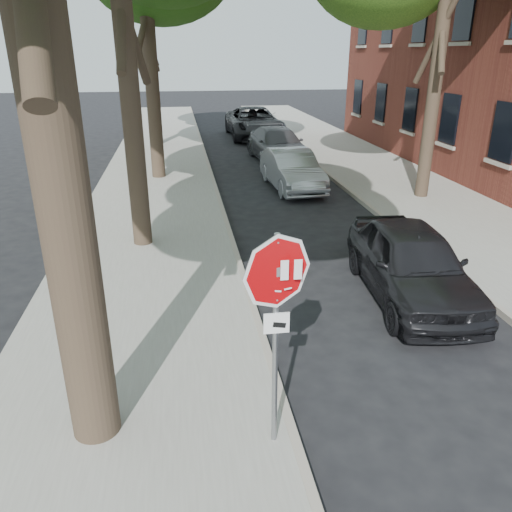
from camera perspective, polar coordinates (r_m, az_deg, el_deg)
The scene contains 10 objects.
ground at distance 6.55m, azimuth 8.44°, elevation -20.08°, with size 120.00×120.00×0.00m, color black.
sidewalk_left at distance 17.17m, azimuth -11.51°, elevation 7.21°, with size 4.00×55.00×0.12m, color gray.
sidewalk_right at distance 18.76m, azimuth 15.62°, elevation 8.11°, with size 4.00×55.00×0.12m, color gray.
curb_left at distance 17.18m, azimuth -4.62°, elevation 7.62°, with size 0.12×55.00×0.13m, color #9E9384.
curb_right at distance 18.03m, azimuth 9.60°, elevation 8.07°, with size 0.12×55.00×0.13m, color #9E9384.
stop_sign at distance 5.26m, azimuth 2.36°, elevation -5.43°, with size 0.76×0.34×2.61m.
car_a at distance 9.86m, azimuth 17.33°, elevation -0.74°, with size 1.67×4.15×1.41m, color black.
car_b at distance 17.35m, azimuth 4.11°, elevation 9.81°, with size 1.40×4.02×1.32m, color #9A9DA1.
car_c at distance 21.96m, azimuth 2.50°, elevation 12.56°, with size 1.95×4.80×1.39m, color #434447.
car_d at distance 28.24m, azimuth -0.23°, elevation 14.99°, with size 2.70×5.85×1.63m, color black.
Camera 1 is at (-1.62, -4.59, 4.39)m, focal length 35.00 mm.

